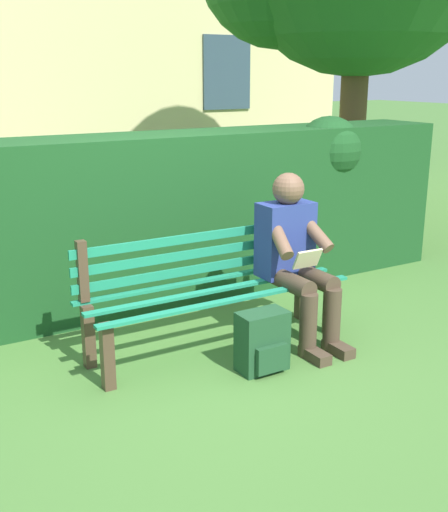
{
  "coord_description": "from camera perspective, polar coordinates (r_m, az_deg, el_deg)",
  "views": [
    {
      "loc": [
        1.97,
        3.47,
        1.81
      ],
      "look_at": [
        0.0,
        0.1,
        0.68
      ],
      "focal_mm": 44.57,
      "sensor_mm": 36.0,
      "label": 1
    }
  ],
  "objects": [
    {
      "name": "backpack",
      "position": [
        4.02,
        3.48,
        -7.71
      ],
      "size": [
        0.31,
        0.25,
        0.39
      ],
      "color": "#1E4728",
      "rests_on": "ground"
    },
    {
      "name": "person_seated",
      "position": [
        4.39,
        6.4,
        0.15
      ],
      "size": [
        0.44,
        0.73,
        1.16
      ],
      "color": "navy",
      "rests_on": "ground"
    },
    {
      "name": "hedge_backdrop",
      "position": [
        5.19,
        -5.03,
        3.77
      ],
      "size": [
        5.31,
        0.72,
        1.45
      ],
      "color": "#19471E",
      "rests_on": "ground"
    },
    {
      "name": "park_bench",
      "position": [
        4.29,
        -1.23,
        -2.66
      ],
      "size": [
        1.83,
        0.5,
        0.83
      ],
      "color": "#4C3828",
      "rests_on": "ground"
    },
    {
      "name": "ground",
      "position": [
        4.38,
        -0.67,
        -8.31
      ],
      "size": [
        60.0,
        60.0,
        0.0
      ],
      "primitive_type": "plane",
      "color": "#477533"
    }
  ]
}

